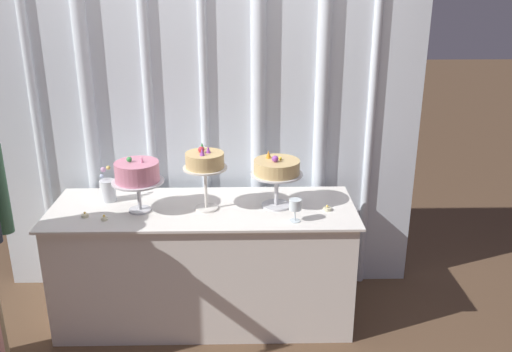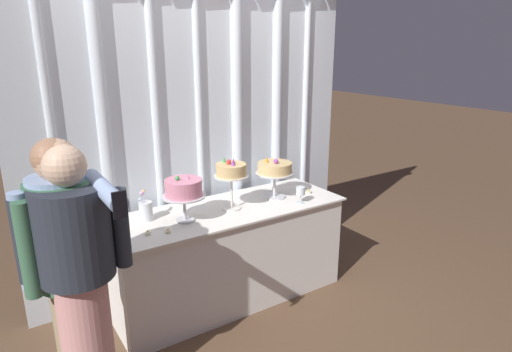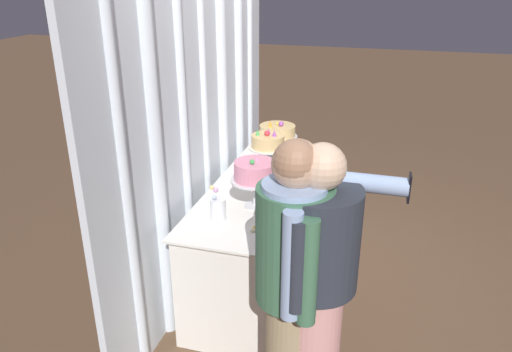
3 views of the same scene
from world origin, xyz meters
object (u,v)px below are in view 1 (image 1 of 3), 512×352
(cake_display_leftmost, at_px, (137,174))
(cake_display_center, at_px, (205,163))
(flower_vase, at_px, (108,189))
(tealight_near_left, at_px, (104,218))
(wine_glass, at_px, (295,205))
(tealight_far_left, at_px, (85,215))
(cake_table, at_px, (205,263))
(cake_display_rightmost, at_px, (277,170))
(tealight_near_right, at_px, (327,209))

(cake_display_leftmost, xyz_separation_m, cake_display_center, (0.40, 0.02, 0.06))
(cake_display_center, bearing_deg, flower_vase, 166.80)
(cake_display_center, distance_m, tealight_near_left, 0.66)
(wine_glass, bearing_deg, tealight_near_left, 178.18)
(flower_vase, bearing_deg, tealight_far_left, -107.74)
(cake_table, relative_size, cake_display_center, 4.66)
(cake_display_rightmost, bearing_deg, wine_glass, -66.78)
(flower_vase, bearing_deg, cake_display_center, -13.20)
(cake_display_center, relative_size, cake_display_rightmost, 1.17)
(tealight_far_left, bearing_deg, wine_glass, -3.84)
(cake_display_center, bearing_deg, cake_display_rightmost, 4.72)
(cake_display_rightmost, bearing_deg, tealight_near_left, -169.47)
(cake_display_leftmost, distance_m, cake_display_rightmost, 0.82)
(cake_display_rightmost, bearing_deg, cake_display_leftmost, -176.11)
(cake_display_leftmost, relative_size, tealight_far_left, 8.10)
(cake_display_leftmost, height_order, tealight_near_left, cake_display_leftmost)
(cake_display_center, height_order, flower_vase, cake_display_center)
(cake_display_rightmost, relative_size, flower_vase, 1.55)
(wine_glass, distance_m, flower_vase, 1.19)
(cake_display_center, relative_size, tealight_far_left, 9.43)
(cake_display_center, relative_size, flower_vase, 1.81)
(cake_table, xyz_separation_m, cake_display_center, (0.02, -0.03, 0.68))
(cake_display_leftmost, xyz_separation_m, tealight_near_left, (-0.18, -0.13, -0.23))
(wine_glass, height_order, tealight_near_right, wine_glass)
(tealight_near_left, bearing_deg, cake_table, 17.77)
(cake_table, height_order, flower_vase, flower_vase)
(cake_table, xyz_separation_m, wine_glass, (0.54, -0.21, 0.48))
(flower_vase, bearing_deg, cake_display_rightmost, -6.04)
(cake_table, distance_m, cake_display_rightmost, 0.76)
(tealight_near_left, bearing_deg, cake_display_center, 14.66)
(cake_display_center, height_order, tealight_near_left, cake_display_center)
(wine_glass, bearing_deg, cake_display_leftmost, 169.75)
(flower_vase, bearing_deg, cake_display_leftmost, -36.43)
(cake_display_rightmost, distance_m, tealight_far_left, 1.16)
(cake_display_rightmost, xyz_separation_m, tealight_near_right, (0.30, -0.07, -0.23))
(cake_table, xyz_separation_m, tealight_near_left, (-0.55, -0.18, 0.40))
(cake_display_rightmost, distance_m, tealight_near_right, 0.38)
(cake_table, bearing_deg, wine_glass, -21.35)
(tealight_far_left, bearing_deg, flower_vase, 72.26)
(cake_table, height_order, tealight_near_right, tealight_near_right)
(cake_table, relative_size, cake_display_rightmost, 5.44)
(cake_table, relative_size, flower_vase, 8.42)
(cake_display_leftmost, height_order, cake_display_rightmost, same)
(cake_table, height_order, tealight_near_left, tealight_near_left)
(cake_display_rightmost, bearing_deg, tealight_far_left, -172.95)
(cake_display_rightmost, xyz_separation_m, tealight_near_left, (-1.00, -0.19, -0.22))
(cake_display_leftmost, bearing_deg, cake_table, 7.21)
(cake_display_rightmost, height_order, tealight_near_right, cake_display_rightmost)
(cake_display_rightmost, xyz_separation_m, tealight_far_left, (-1.13, -0.14, -0.23))
(wine_glass, relative_size, tealight_far_left, 3.15)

